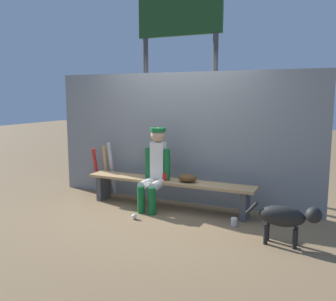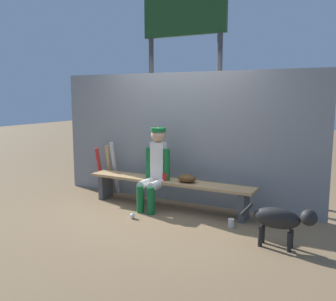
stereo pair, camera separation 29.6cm
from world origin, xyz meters
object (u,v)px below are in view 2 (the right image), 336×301
(bat_wood_tan, at_px, (109,169))
(dog, at_px, (282,219))
(bat_aluminum_silver, at_px, (115,168))
(cup_on_ground, at_px, (231,223))
(dugout_bench, at_px, (168,186))
(player_seated, at_px, (155,166))
(cup_on_bench, at_px, (165,177))
(bat_aluminum_red, at_px, (100,170))
(scoreboard, at_px, (186,36))
(baseball, at_px, (132,216))
(baseball_glove, at_px, (187,178))

(bat_wood_tan, bearing_deg, dog, -17.81)
(bat_aluminum_silver, height_order, dog, bat_aluminum_silver)
(cup_on_ground, bearing_deg, dugout_bench, 162.89)
(player_seated, bearing_deg, dog, -17.28)
(bat_wood_tan, relative_size, cup_on_bench, 7.78)
(dugout_bench, relative_size, bat_aluminum_red, 3.30)
(cup_on_ground, xyz_separation_m, scoreboard, (-1.56, 1.89, 2.73))
(scoreboard, relative_size, dog, 4.77)
(player_seated, distance_m, bat_aluminum_silver, 1.08)
(bat_wood_tan, bearing_deg, cup_on_ground, -14.51)
(bat_wood_tan, height_order, bat_aluminum_red, bat_wood_tan)
(cup_on_ground, xyz_separation_m, dog, (0.70, -0.38, 0.28))
(bat_aluminum_red, relative_size, scoreboard, 0.20)
(player_seated, bearing_deg, bat_wood_tan, 161.28)
(bat_wood_tan, xyz_separation_m, baseball, (1.10, -0.95, -0.39))
(bat_aluminum_red, distance_m, cup_on_bench, 1.48)
(player_seated, height_order, dog, player_seated)
(player_seated, bearing_deg, baseball_glove, 12.10)
(cup_on_ground, bearing_deg, scoreboard, 129.47)
(baseball, bearing_deg, dog, -1.59)
(dugout_bench, relative_size, bat_wood_tan, 3.10)
(cup_on_bench, bearing_deg, bat_aluminum_red, 169.02)
(dugout_bench, xyz_separation_m, bat_wood_tan, (-1.31, 0.28, 0.08))
(bat_wood_tan, height_order, cup_on_bench, bat_wood_tan)
(player_seated, xyz_separation_m, bat_wood_tan, (-1.14, 0.39, -0.23))
(bat_aluminum_red, relative_size, baseball, 10.88)
(dugout_bench, distance_m, bat_aluminum_red, 1.50)
(dugout_bench, bearing_deg, cup_on_ground, -17.11)
(baseball_glove, height_order, scoreboard, scoreboard)
(player_seated, height_order, bat_wood_tan, player_seated)
(baseball_glove, xyz_separation_m, bat_aluminum_red, (-1.80, 0.24, -0.09))
(baseball, height_order, cup_on_ground, cup_on_ground)
(baseball, bearing_deg, cup_on_ground, 13.59)
(player_seated, relative_size, baseball_glove, 4.37)
(baseball_glove, bearing_deg, scoreboard, 116.10)
(baseball_glove, bearing_deg, player_seated, -167.90)
(bat_wood_tan, relative_size, baseball, 11.57)
(scoreboard, bearing_deg, cup_on_ground, -50.53)
(cup_on_bench, distance_m, dog, 1.97)
(bat_wood_tan, distance_m, cup_on_ground, 2.53)
(bat_aluminum_red, bearing_deg, cup_on_bench, -10.98)
(bat_aluminum_red, relative_size, cup_on_bench, 7.32)
(bat_aluminum_red, bearing_deg, baseball_glove, -7.45)
(dugout_bench, bearing_deg, dog, -21.62)
(baseball_glove, relative_size, bat_aluminum_silver, 0.30)
(cup_on_ground, relative_size, dog, 0.13)
(bat_wood_tan, relative_size, scoreboard, 0.21)
(bat_aluminum_red, relative_size, dog, 0.95)
(cup_on_bench, bearing_deg, bat_aluminum_silver, 165.40)
(dugout_bench, xyz_separation_m, bat_aluminum_silver, (-1.17, 0.25, 0.12))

